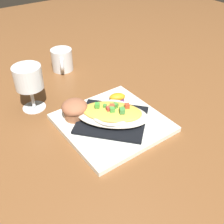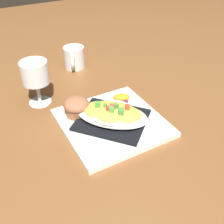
{
  "view_description": "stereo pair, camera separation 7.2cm",
  "coord_description": "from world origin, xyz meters",
  "px_view_note": "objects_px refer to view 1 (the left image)",
  "views": [
    {
      "loc": [
        -0.48,
        0.33,
        0.48
      ],
      "look_at": [
        0.0,
        0.0,
        0.04
      ],
      "focal_mm": 43.36,
      "sensor_mm": 36.0,
      "label": 1
    },
    {
      "loc": [
        -0.51,
        0.27,
        0.48
      ],
      "look_at": [
        0.0,
        0.0,
        0.04
      ],
      "focal_mm": 43.36,
      "sensor_mm": 36.0,
      "label": 2
    }
  ],
  "objects_px": {
    "orange_garnish": "(117,98)",
    "coffee_mug": "(62,61)",
    "square_plate": "(112,123)",
    "muffin": "(75,109)",
    "stemmed_glass": "(29,80)",
    "gratin_dish": "(112,114)"
  },
  "relations": [
    {
      "from": "muffin",
      "to": "orange_garnish",
      "type": "xyz_separation_m",
      "value": [
        0.0,
        -0.15,
        -0.02
      ]
    },
    {
      "from": "square_plate",
      "to": "gratin_dish",
      "type": "xyz_separation_m",
      "value": [
        -0.0,
        -0.0,
        0.03
      ]
    },
    {
      "from": "square_plate",
      "to": "muffin",
      "type": "bearing_deg",
      "value": 46.03
    },
    {
      "from": "gratin_dish",
      "to": "orange_garnish",
      "type": "xyz_separation_m",
      "value": [
        0.07,
        -0.07,
        -0.02
      ]
    },
    {
      "from": "stemmed_glass",
      "to": "muffin",
      "type": "bearing_deg",
      "value": -151.26
    },
    {
      "from": "square_plate",
      "to": "muffin",
      "type": "xyz_separation_m",
      "value": [
        0.07,
        0.07,
        0.04
      ]
    },
    {
      "from": "gratin_dish",
      "to": "coffee_mug",
      "type": "relative_size",
      "value": 2.15
    },
    {
      "from": "gratin_dish",
      "to": "coffee_mug",
      "type": "bearing_deg",
      "value": -5.66
    },
    {
      "from": "square_plate",
      "to": "stemmed_glass",
      "type": "relative_size",
      "value": 1.93
    },
    {
      "from": "muffin",
      "to": "square_plate",
      "type": "bearing_deg",
      "value": -133.97
    },
    {
      "from": "square_plate",
      "to": "coffee_mug",
      "type": "relative_size",
      "value": 2.61
    },
    {
      "from": "muffin",
      "to": "orange_garnish",
      "type": "bearing_deg",
      "value": -89.12
    },
    {
      "from": "coffee_mug",
      "to": "stemmed_glass",
      "type": "relative_size",
      "value": 0.74
    },
    {
      "from": "orange_garnish",
      "to": "square_plate",
      "type": "bearing_deg",
      "value": 136.09
    },
    {
      "from": "square_plate",
      "to": "orange_garnish",
      "type": "relative_size",
      "value": 4.55
    },
    {
      "from": "orange_garnish",
      "to": "coffee_mug",
      "type": "distance_m",
      "value": 0.3
    },
    {
      "from": "gratin_dish",
      "to": "orange_garnish",
      "type": "height_order",
      "value": "gratin_dish"
    },
    {
      "from": "square_plate",
      "to": "gratin_dish",
      "type": "height_order",
      "value": "gratin_dish"
    },
    {
      "from": "orange_garnish",
      "to": "coffee_mug",
      "type": "relative_size",
      "value": 0.57
    },
    {
      "from": "gratin_dish",
      "to": "muffin",
      "type": "height_order",
      "value": "muffin"
    },
    {
      "from": "gratin_dish",
      "to": "stemmed_glass",
      "type": "bearing_deg",
      "value": 35.84
    },
    {
      "from": "orange_garnish",
      "to": "coffee_mug",
      "type": "xyz_separation_m",
      "value": [
        0.3,
        0.03,
        0.01
      ]
    }
  ]
}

